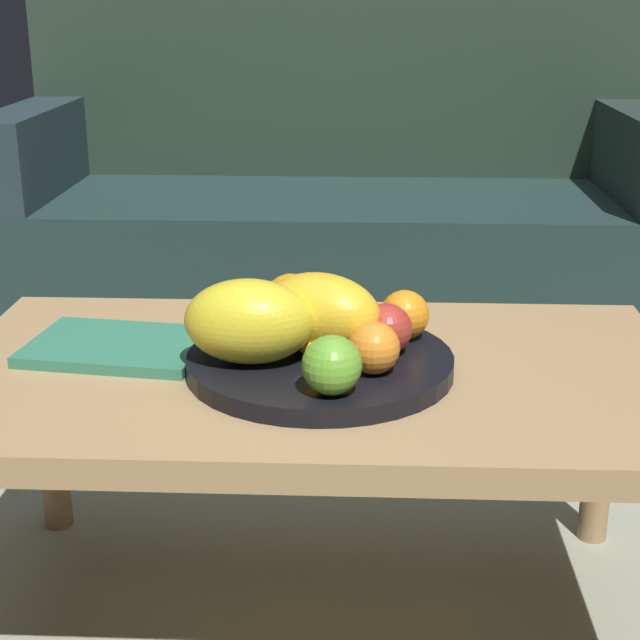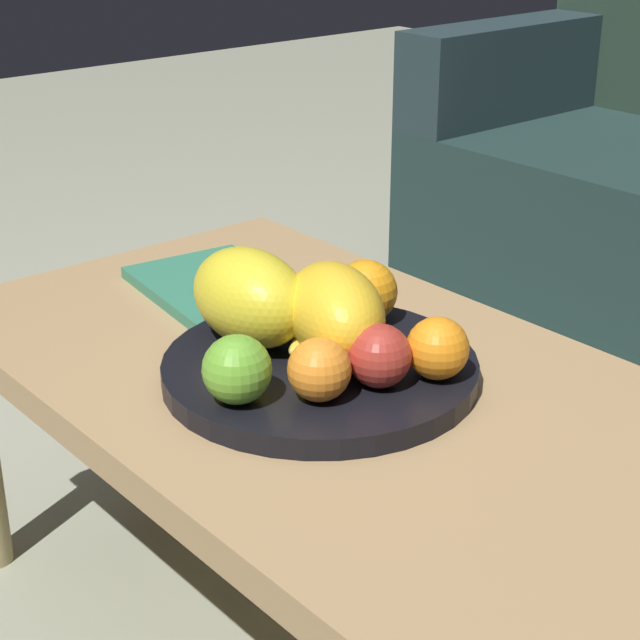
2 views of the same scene
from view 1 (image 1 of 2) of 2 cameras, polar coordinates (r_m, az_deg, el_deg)
The scene contains 13 objects.
ground_plane at distance 1.56m, azimuth -0.29°, elevation -17.07°, with size 8.00×8.00×0.00m, color #999B84.
coffee_table at distance 1.37m, azimuth -0.31°, elevation -4.57°, with size 1.03×0.58×0.42m.
couch at distance 2.66m, azimuth 0.85°, elevation 5.76°, with size 1.70×0.70×0.90m.
fruit_bowl at distance 1.33m, azimuth 0.00°, elevation -2.55°, with size 0.36×0.36×0.03m, color black.
melon_large_front at distance 1.32m, azimuth 0.06°, elevation 0.45°, with size 0.17×0.11×0.11m, color yellow.
melon_smaller_beside at distance 1.28m, azimuth -4.20°, elevation -0.08°, with size 0.17×0.11×0.11m, color yellow.
orange_front at distance 1.25m, azimuth 3.17°, elevation -1.65°, with size 0.07×0.07×0.07m, color orange.
orange_left at distance 1.38m, azimuth 4.98°, elevation 0.31°, with size 0.07×0.07×0.07m, color orange.
orange_right at distance 1.42m, azimuth -1.73°, elevation 1.14°, with size 0.08×0.08×0.08m, color orange.
apple_front at distance 1.19m, azimuth 0.70°, elevation -2.67°, with size 0.07×0.07×0.07m, color #69AF32.
apple_left at distance 1.32m, azimuth 3.92°, elevation -0.54°, with size 0.07×0.07×0.07m, color #AD3328.
banana_bunch at distance 1.34m, azimuth -0.67°, elevation -0.53°, with size 0.15×0.17×0.06m.
magazine at distance 1.43m, azimuth -11.78°, elevation -1.54°, with size 0.25×0.18×0.02m, color #357E61.
Camera 1 is at (0.06, -1.25, 0.92)m, focal length 54.52 mm.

